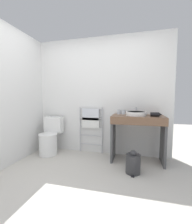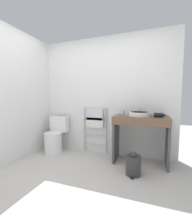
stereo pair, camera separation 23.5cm
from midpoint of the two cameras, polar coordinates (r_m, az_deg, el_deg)
The scene contains 12 objects.
ground_plane at distance 2.11m, azimuth -14.13°, elevation -29.00°, with size 12.00×12.00×0.00m, color beige.
wall_back at distance 3.26m, azimuth -0.86°, elevation 5.99°, with size 2.96×0.12×2.46m, color white.
wall_side at distance 3.24m, azimuth -30.40°, elevation 5.29°, with size 0.12×2.30×2.46m, color white.
toilet at distance 3.43m, azimuth -19.14°, elevation -9.55°, with size 0.41×0.52×0.79m.
towel_radiator at distance 3.23m, azimuth -4.12°, elevation -3.46°, with size 0.53×0.06×1.00m.
vanity_counter at distance 2.86m, azimuth 13.25°, elevation -7.02°, with size 0.94×0.54×0.87m.
sink_basin at distance 2.83m, azimuth 12.78°, elevation -0.55°, with size 0.38×0.38×0.07m.
faucet at distance 3.03m, azimuth 12.92°, elevation 0.77°, with size 0.02×0.10×0.14m.
cup_near_wall at distance 3.03m, azimuth 6.56°, elevation 0.01°, with size 0.08×0.08×0.09m.
cup_near_edge at distance 3.00m, azimuth 8.25°, elevation -0.08°, with size 0.08×0.08×0.09m.
hair_dryer at distance 2.77m, azimuth 19.42°, elevation -0.87°, with size 0.19×0.16×0.07m.
trash_bin at distance 2.54m, azimuth 11.23°, elevation -18.62°, with size 0.23×0.26×0.37m.
Camera 1 is at (0.75, -1.56, 1.18)m, focal length 24.00 mm.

